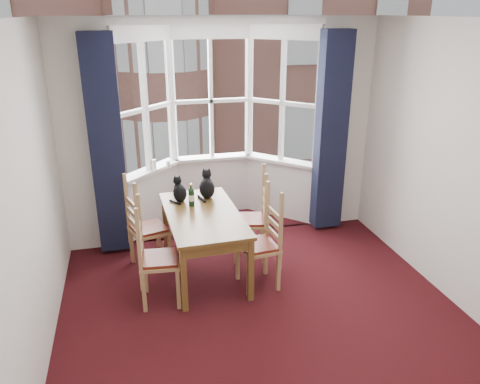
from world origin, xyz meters
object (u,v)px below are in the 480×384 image
object	(u,v)px
cat_right	(207,187)
candle_short	(168,164)
chair_left_far	(141,231)
chair_right_near	(266,245)
chair_right_far	(257,221)
wine_bottle	(191,196)
candle_tall	(154,164)
dining_table	(203,220)
chair_left_near	(151,261)
cat_left	(180,192)

from	to	relation	value
cat_right	candle_short	distance (m)	0.97
chair_left_far	chair_right_near	size ratio (longest dim) A/B	1.00
chair_right_far	wine_bottle	world-z (taller)	wine_bottle
candle_tall	dining_table	bearing A→B (deg)	-71.88
chair_left_far	chair_right_near	world-z (taller)	same
chair_right_near	candle_tall	xyz separation A→B (m)	(-1.05, 1.73, 0.46)
chair_left_far	wine_bottle	bearing A→B (deg)	-3.17
chair_right_far	candle_short	bearing A→B (deg)	129.63
chair_left_near	cat_right	distance (m)	1.25
chair_right_near	chair_right_far	distance (m)	0.63
dining_table	chair_left_far	size ratio (longest dim) A/B	1.64
dining_table	chair_left_near	size ratio (longest dim) A/B	1.64
chair_left_far	candle_short	distance (m)	1.25
dining_table	cat_right	world-z (taller)	cat_right
cat_left	candle_short	world-z (taller)	cat_left
wine_bottle	chair_right_near	bearing A→B (deg)	-42.25
chair_right_far	cat_right	distance (m)	0.73
chair_right_far	chair_left_far	bearing A→B (deg)	178.13
cat_right	wine_bottle	distance (m)	0.31
chair_left_near	candle_short	world-z (taller)	candle_short
chair_right_far	cat_left	xyz separation A→B (m)	(-0.90, 0.19, 0.39)
dining_table	candle_tall	distance (m)	1.42
chair_right_far	candle_tall	world-z (taller)	candle_tall
candle_short	chair_left_near	bearing A→B (deg)	-101.90
candle_tall	chair_left_far	bearing A→B (deg)	-103.20
chair_right_far	candle_tall	xyz separation A→B (m)	(-1.13, 1.10, 0.46)
chair_left_near	candle_short	bearing A→B (deg)	78.10
dining_table	chair_left_far	xyz separation A→B (m)	(-0.68, 0.27, -0.19)
chair_left_far	cat_left	distance (m)	0.64
cat_left	cat_right	world-z (taller)	cat_right
chair_left_far	cat_right	size ratio (longest dim) A/B	2.59
chair_right_far	wine_bottle	xyz separation A→B (m)	(-0.78, 0.01, 0.39)
chair_right_near	candle_short	distance (m)	2.00
cat_right	candle_short	xyz separation A→B (m)	(-0.37, 0.89, 0.03)
dining_table	cat_left	world-z (taller)	cat_left
chair_left_near	dining_table	bearing A→B (deg)	36.05
chair_left_far	cat_left	xyz separation A→B (m)	(0.48, 0.15, 0.39)
wine_bottle	chair_right_far	bearing A→B (deg)	-0.88
dining_table	cat_right	size ratio (longest dim) A/B	4.26
chair_left_near	chair_right_far	distance (m)	1.48
chair_left_far	chair_right_near	distance (m)	1.46
dining_table	cat_right	xyz separation A→B (m)	(0.13, 0.46, 0.22)
chair_right_far	cat_left	distance (m)	1.00
wine_bottle	candle_tall	distance (m)	1.14
chair_left_near	candle_tall	world-z (taller)	candle_tall
candle_short	candle_tall	bearing A→B (deg)	-171.15
chair_right_near	cat_right	size ratio (longest dim) A/B	2.59
chair_left_far	cat_left	world-z (taller)	cat_left
cat_left	cat_right	bearing A→B (deg)	6.69
candle_tall	cat_left	bearing A→B (deg)	-75.73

